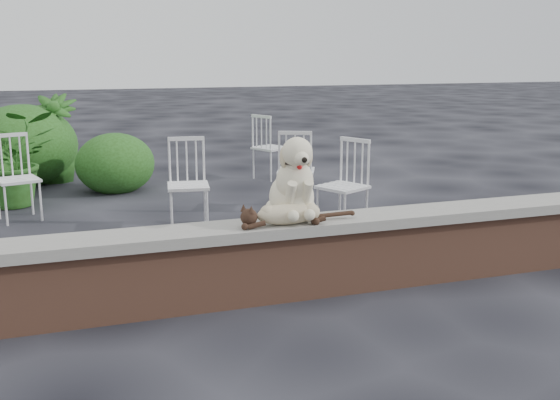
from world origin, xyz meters
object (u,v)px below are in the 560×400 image
object	(u,v)px
chair_d	(343,185)
potted_plant_b	(53,138)
cat	(288,212)
potted_plant_a	(12,158)
chair_b	(188,184)
dog	(292,176)
chair_a	(17,178)
chair_e	(271,147)
chair_c	(296,169)

from	to	relation	value
chair_d	potted_plant_b	xyz separation A→B (m)	(-2.83, 3.70, 0.15)
cat	potted_plant_a	world-z (taller)	potted_plant_a
chair_b	dog	bearing A→B (deg)	-70.84
chair_a	chair_b	bearing A→B (deg)	-44.88
dog	chair_a	size ratio (longest dim) A/B	0.69
chair_b	potted_plant_a	world-z (taller)	potted_plant_a
cat	potted_plant_b	size ratio (longest dim) A/B	0.86
chair_d	chair_b	distance (m)	1.60
cat	chair_e	bearing A→B (deg)	76.50
chair_d	chair_c	xyz separation A→B (m)	(-0.14, 1.03, 0.00)
chair_d	chair_a	distance (m)	3.53
chair_c	cat	bearing A→B (deg)	92.53
chair_d	potted_plant_b	distance (m)	4.66
chair_c	dog	bearing A→B (deg)	92.96
chair_c	chair_b	bearing A→B (deg)	42.61
cat	chair_e	size ratio (longest dim) A/B	1.13
potted_plant_b	chair_b	bearing A→B (deg)	-67.00
chair_d	chair_c	bearing A→B (deg)	160.97
chair_d	chair_b	size ratio (longest dim) A/B	1.00
chair_e	potted_plant_b	bearing A→B (deg)	47.68
cat	chair_e	world-z (taller)	chair_e
cat	chair_d	xyz separation A→B (m)	(1.18, 1.68, -0.20)
dog	cat	bearing A→B (deg)	-115.31
chair_c	potted_plant_a	world-z (taller)	potted_plant_a
chair_e	potted_plant_b	xyz separation A→B (m)	(-2.99, 0.79, 0.15)
dog	chair_d	world-z (taller)	dog
chair_d	potted_plant_a	world-z (taller)	potted_plant_a
dog	chair_e	bearing A→B (deg)	76.93
dog	chair_b	distance (m)	2.17
cat	chair_a	distance (m)	3.76
dog	chair_d	distance (m)	1.93
chair_c	potted_plant_a	distance (m)	3.38
cat	chair_e	xyz separation A→B (m)	(1.34, 4.59, -0.20)
dog	chair_b	bearing A→B (deg)	103.51
chair_d	chair_a	xyz separation A→B (m)	(-3.20, 1.48, 0.00)
chair_e	dog	bearing A→B (deg)	136.64
chair_d	chair_e	bearing A→B (deg)	150.32
potted_plant_a	chair_a	bearing A→B (deg)	-83.36
chair_b	cat	bearing A→B (deg)	-73.54
potted_plant_a	chair_e	bearing A→B (deg)	10.74
cat	chair_b	bearing A→B (deg)	100.81
chair_a	chair_e	world-z (taller)	same
cat	chair_a	xyz separation A→B (m)	(-2.02, 3.16, -0.20)
chair_b	chair_e	bearing A→B (deg)	63.23
chair_d	potted_plant_a	bearing A→B (deg)	-151.04
chair_e	potted_plant_a	bearing A→B (deg)	73.21
chair_e	chair_d	bearing A→B (deg)	149.38
potted_plant_b	potted_plant_a	bearing A→B (deg)	-107.71
chair_e	chair_c	world-z (taller)	same
chair_e	chair_c	bearing A→B (deg)	143.58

